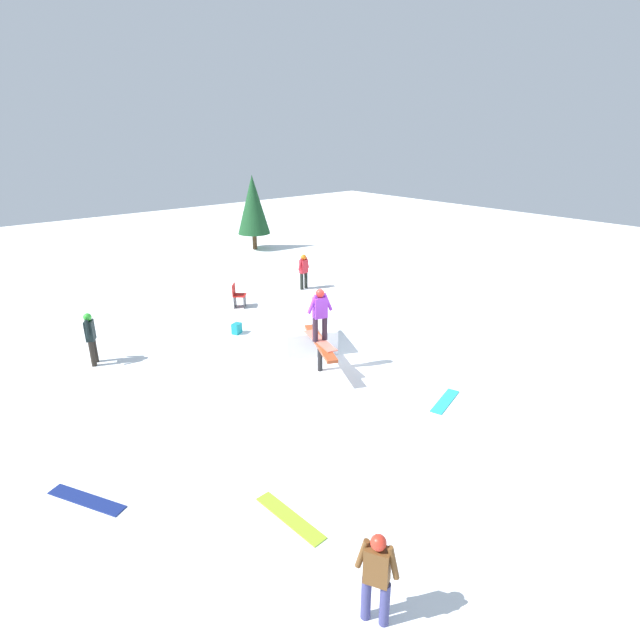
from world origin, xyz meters
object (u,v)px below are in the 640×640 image
object	(u,v)px
bystander_black	(91,336)
loose_snowboard_lime	(290,518)
loose_snowboard_cyan	(445,401)
backpack_on_snow	(237,329)
bystander_brown	(377,574)
bystander_red	(304,270)
pine_tree_near	(253,205)
loose_snowboard_navy	(86,500)
rail_feature	(320,346)
folding_chair	(238,296)
main_rider_on_rail	(320,316)

from	to	relation	value
bystander_black	loose_snowboard_lime	size ratio (longest dim) A/B	0.99
loose_snowboard_cyan	backpack_on_snow	xyz separation A→B (m)	(-6.93, -1.54, 0.16)
bystander_brown	bystander_red	bearing A→B (deg)	116.85
backpack_on_snow	pine_tree_near	world-z (taller)	pine_tree_near
backpack_on_snow	loose_snowboard_navy	bearing A→B (deg)	13.51
bystander_brown	backpack_on_snow	size ratio (longest dim) A/B	4.23
bystander_brown	loose_snowboard_cyan	world-z (taller)	bystander_brown
pine_tree_near	loose_snowboard_navy	bearing A→B (deg)	-42.04
pine_tree_near	bystander_black	bearing A→B (deg)	-51.18
rail_feature	backpack_on_snow	xyz separation A→B (m)	(-3.72, -0.33, -0.56)
bystander_black	bystander_red	xyz separation A→B (m)	(-1.71, 8.82, -0.04)
backpack_on_snow	bystander_red	bearing A→B (deg)	-178.32
bystander_black	loose_snowboard_lime	world-z (taller)	bystander_black
loose_snowboard_lime	folding_chair	world-z (taller)	folding_chair
bystander_brown	loose_snowboard_cyan	size ratio (longest dim) A/B	1.12
bystander_black	loose_snowboard_navy	xyz separation A→B (m)	(5.57, -1.92, -0.83)
loose_snowboard_cyan	folding_chair	size ratio (longest dim) A/B	1.46
bystander_brown	pine_tree_near	world-z (taller)	pine_tree_near
loose_snowboard_cyan	main_rider_on_rail	bearing A→B (deg)	-86.20
main_rider_on_rail	folding_chair	bearing A→B (deg)	-175.24
rail_feature	folding_chair	size ratio (longest dim) A/B	2.66
main_rider_on_rail	pine_tree_near	size ratio (longest dim) A/B	0.40
bystander_brown	folding_chair	world-z (taller)	bystander_brown
main_rider_on_rail	rail_feature	bearing A→B (deg)	0.00
bystander_black	loose_snowboard_lime	distance (m)	8.30
pine_tree_near	rail_feature	bearing A→B (deg)	-26.78
main_rider_on_rail	loose_snowboard_navy	xyz separation A→B (m)	(1.19, -6.43, -1.57)
backpack_on_snow	main_rider_on_rail	bearing A→B (deg)	69.70
main_rider_on_rail	bystander_brown	world-z (taller)	main_rider_on_rail
rail_feature	bystander_red	xyz separation A→B (m)	(-6.09, 4.31, 0.07)
bystander_black	backpack_on_snow	bearing A→B (deg)	-70.05
rail_feature	folding_chair	world-z (taller)	folding_chair
bystander_red	rail_feature	bearing A→B (deg)	43.52
folding_chair	bystander_brown	bearing A→B (deg)	-162.10
rail_feature	bystander_black	distance (m)	6.29
folding_chair	backpack_on_snow	bearing A→B (deg)	-171.21
folding_chair	backpack_on_snow	size ratio (longest dim) A/B	2.59
backpack_on_snow	pine_tree_near	xyz separation A→B (m)	(-9.76, 7.13, 2.21)
loose_snowboard_lime	pine_tree_near	distance (m)	20.55
folding_chair	pine_tree_near	distance (m)	9.74
rail_feature	loose_snowboard_navy	xyz separation A→B (m)	(1.19, -6.43, -0.72)
bystander_black	backpack_on_snow	xyz separation A→B (m)	(0.66, 4.18, -0.67)
bystander_red	loose_snowboard_cyan	distance (m)	9.83
rail_feature	loose_snowboard_cyan	size ratio (longest dim) A/B	1.83
rail_feature	bystander_black	size ratio (longest dim) A/B	1.56
loose_snowboard_lime	bystander_black	bearing A→B (deg)	0.22
main_rider_on_rail	bystander_black	bearing A→B (deg)	-119.15
main_rider_on_rail	pine_tree_near	bearing A→B (deg)	168.24
bystander_black	pine_tree_near	size ratio (longest dim) A/B	0.38
folding_chair	loose_snowboard_navy	bearing A→B (deg)	175.05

